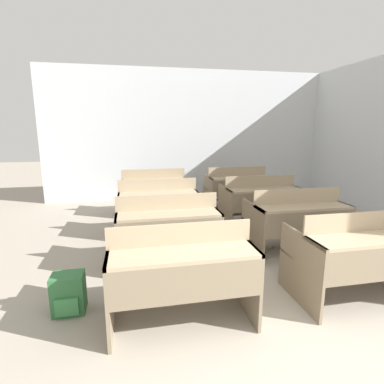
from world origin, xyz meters
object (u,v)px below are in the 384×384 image
Objects in this scene: bench_back_right at (237,187)px; bench_front_right at (359,254)px; bench_second_right at (296,219)px; bench_back_left at (154,190)px; bench_second_left at (168,228)px; bench_third_left at (158,205)px; bench_front_left at (181,270)px; bench_third_right at (260,200)px; schoolbag at (69,294)px.

bench_front_right is at bearing -89.78° from bench_back_right.
bench_front_right is at bearing -89.63° from bench_second_right.
bench_back_left is (-1.68, 2.28, 0.00)m from bench_second_right.
bench_second_left is 1.00× the size of bench_second_right.
bench_front_right and bench_back_left have the same top height.
bench_front_right is 2.82m from bench_third_left.
bench_back_right is at bearing 53.27° from bench_second_left.
bench_front_left and bench_third_right have the same top height.
bench_second_right is at bearing -53.56° from bench_back_left.
bench_second_left is at bearing 146.74° from bench_front_right.
bench_front_left is 2.23m from bench_third_left.
bench_third_left is 1.16m from bench_back_left.
bench_second_right is 1.00× the size of bench_back_right.
bench_front_left is at bearing -90.15° from bench_third_left.
bench_front_right is at bearing -63.53° from bench_back_left.
schoolbag is at bearing -144.02° from bench_third_right.
schoolbag is (-1.00, -3.10, -0.28)m from bench_back_left.
schoolbag is (-2.68, -3.08, -0.28)m from bench_back_right.
bench_third_right is (-0.02, 2.23, 0.00)m from bench_front_right.
bench_second_left is at bearing 88.96° from bench_front_left.
bench_front_right is 1.00× the size of bench_second_left.
bench_second_left is at bearing -179.94° from bench_second_right.
bench_front_right reaches higher than schoolbag.
bench_third_left is 1.69m from bench_third_right.
bench_third_right and bench_back_left have the same top height.
schoolbag is at bearing -131.05° from bench_back_right.
bench_back_right is at bearing 89.45° from bench_third_right.
bench_front_left is at bearing -90.45° from bench_back_left.
bench_back_right is (1.68, -0.02, 0.00)m from bench_back_left.
bench_back_right is (-0.01, 2.26, 0.00)m from bench_second_right.
bench_front_left is at bearing -116.86° from bench_back_right.
bench_third_left is at bearing 127.42° from bench_front_right.
bench_second_right and bench_back_left have the same top height.
bench_front_left is 1.00× the size of bench_back_right.
bench_second_left is 1.00× the size of bench_back_right.
schoolbag is (-2.69, 0.30, -0.28)m from bench_front_right.
bench_third_right is at bearing 90.85° from bench_second_right.
bench_front_left is 1.72m from bench_front_right.
bench_second_right is at bearing -89.15° from bench_third_right.
bench_front_left is at bearing -16.69° from schoolbag.
bench_third_right and bench_back_right have the same top height.
bench_third_right is 1.14m from bench_back_right.
bench_front_left is 1.00× the size of bench_front_right.
bench_second_left reaches higher than schoolbag.
bench_second_right reaches higher than schoolbag.
bench_back_left is (0.02, 1.16, 0.00)m from bench_third_left.
bench_second_right is 2.26m from bench_back_right.
bench_front_left is at bearing -147.02° from bench_second_right.
bench_second_right is 1.00× the size of bench_third_left.
bench_second_left is 1.13m from bench_third_left.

